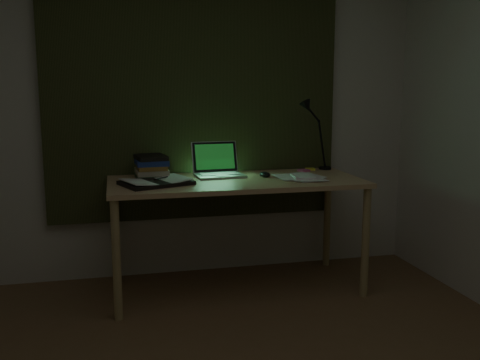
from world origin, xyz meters
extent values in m
cube|color=silver|center=(0.00, 2.00, 1.25)|extent=(3.50, 0.00, 2.50)
cube|color=#2A3219|center=(0.00, 1.96, 1.45)|extent=(2.20, 0.06, 2.00)
ellipsoid|color=black|center=(0.44, 1.58, 0.82)|extent=(0.09, 0.12, 0.04)
cube|color=#FFFB35|center=(0.89, 1.83, 0.81)|extent=(0.07, 0.07, 0.01)
cube|color=#E35892|center=(0.81, 1.78, 0.81)|extent=(0.09, 0.09, 0.02)
camera|label=1|loc=(-0.60, -2.06, 1.43)|focal=40.00mm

